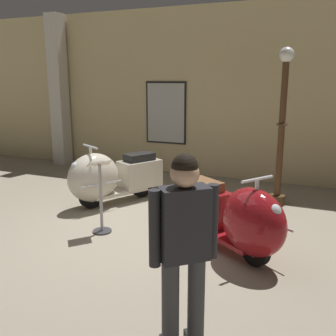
{
  "coord_description": "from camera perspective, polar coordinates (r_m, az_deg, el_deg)",
  "views": [
    {
      "loc": [
        2.59,
        -4.52,
        2.23
      ],
      "look_at": [
        0.3,
        0.94,
        0.83
      ],
      "focal_mm": 41.06,
      "sensor_mm": 36.0,
      "label": 1
    }
  ],
  "objects": [
    {
      "name": "showroom_back_wall",
      "position": [
        8.88,
        4.98,
        10.96
      ],
      "size": [
        18.0,
        0.63,
        3.77
      ],
      "color": "#CCB784",
      "rests_on": "ground"
    },
    {
      "name": "scooter_1",
      "position": [
        4.97,
        10.07,
        -7.29
      ],
      "size": [
        1.77,
        1.42,
        1.1
      ],
      "rotation": [
        0.0,
        0.0,
        -0.59
      ],
      "color": "black",
      "rests_on": "ground"
    },
    {
      "name": "lamppost",
      "position": [
        6.92,
        16.52,
        5.71
      ],
      "size": [
        0.28,
        0.28,
        2.73
      ],
      "color": "#472D19",
      "rests_on": "ground"
    },
    {
      "name": "ground_plane",
      "position": [
        5.66,
        -6.58,
        -10.0
      ],
      "size": [
        60.0,
        60.0,
        0.0
      ],
      "primitive_type": "plane",
      "color": "gray"
    },
    {
      "name": "scooter_0",
      "position": [
        6.92,
        -8.84,
        -1.32
      ],
      "size": [
        1.33,
        1.84,
        1.11
      ],
      "rotation": [
        0.0,
        0.0,
        -2.07
      ],
      "color": "black",
      "rests_on": "ground"
    },
    {
      "name": "visitor_0",
      "position": [
        3.06,
        2.39,
        -10.95
      ],
      "size": [
        0.45,
        0.42,
        1.68
      ],
      "rotation": [
        0.0,
        0.0,
        2.29
      ],
      "color": "black",
      "rests_on": "ground"
    },
    {
      "name": "info_stanchion",
      "position": [
        5.69,
        -9.92,
        -5.06
      ],
      "size": [
        0.38,
        0.39,
        1.1
      ],
      "color": "#333338",
      "rests_on": "ground"
    }
  ]
}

